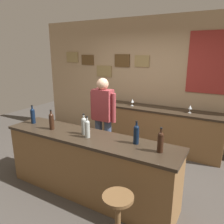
{
  "coord_description": "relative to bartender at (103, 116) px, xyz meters",
  "views": [
    {
      "loc": [
        1.72,
        -2.71,
        2.07
      ],
      "look_at": [
        -0.09,
        0.45,
        1.05
      ],
      "focal_mm": 35.08,
      "sensor_mm": 36.0,
      "label": 1
    }
  ],
  "objects": [
    {
      "name": "bar_stool",
      "position": [
        1.16,
        -1.56,
        -0.48
      ],
      "size": [
        0.32,
        0.32,
        0.68
      ],
      "color": "brown",
      "rests_on": "ground_plane"
    },
    {
      "name": "wine_bottle_e",
      "position": [
        1.01,
        -0.81,
        0.12
      ],
      "size": [
        0.07,
        0.07,
        0.31
      ],
      "color": "black",
      "rests_on": "bar_counter"
    },
    {
      "name": "wine_bottle_a",
      "position": [
        -0.8,
        -0.88,
        0.12
      ],
      "size": [
        0.07,
        0.07,
        0.31
      ],
      "color": "black",
      "rests_on": "bar_counter"
    },
    {
      "name": "side_counter",
      "position": [
        0.71,
        1.15,
        -0.48
      ],
      "size": [
        2.58,
        0.56,
        0.9
      ],
      "color": "brown",
      "rests_on": "ground_plane"
    },
    {
      "name": "wine_glass_a",
      "position": [
        0.09,
        1.08,
        0.07
      ],
      "size": [
        0.07,
        0.07,
        0.16
      ],
      "color": "silver",
      "rests_on": "side_counter"
    },
    {
      "name": "wine_bottle_c",
      "position": [
        0.23,
        -0.87,
        0.12
      ],
      "size": [
        0.07,
        0.07,
        0.31
      ],
      "color": "#999E99",
      "rests_on": "bar_counter"
    },
    {
      "name": "wine_bottle_b",
      "position": [
        -0.32,
        -0.95,
        0.12
      ],
      "size": [
        0.07,
        0.07,
        0.31
      ],
      "color": "black",
      "rests_on": "bar_counter"
    },
    {
      "name": "wine_bottle_d",
      "position": [
        0.34,
        -0.95,
        0.12
      ],
      "size": [
        0.07,
        0.07,
        0.31
      ],
      "color": "#999E99",
      "rests_on": "bar_counter"
    },
    {
      "name": "bartender",
      "position": [
        0.0,
        0.0,
        0.0
      ],
      "size": [
        0.52,
        0.21,
        1.62
      ],
      "color": "#384766",
      "rests_on": "ground_plane"
    },
    {
      "name": "back_wall",
      "position": [
        0.32,
        1.53,
        0.48
      ],
      "size": [
        6.0,
        0.09,
        2.8
      ],
      "color": "tan",
      "rests_on": "ground_plane"
    },
    {
      "name": "wine_glass_b",
      "position": [
        1.3,
        1.12,
        0.07
      ],
      "size": [
        0.07,
        0.07,
        0.16
      ],
      "color": "silver",
      "rests_on": "side_counter"
    },
    {
      "name": "wine_bottle_f",
      "position": [
        1.35,
        -0.89,
        0.12
      ],
      "size": [
        0.07,
        0.07,
        0.31
      ],
      "color": "black",
      "rests_on": "bar_counter"
    },
    {
      "name": "ground_plane",
      "position": [
        0.31,
        -0.5,
        -0.94
      ],
      "size": [
        10.0,
        10.0,
        0.0
      ],
      "primitive_type": "plane",
      "color": "#423D38"
    },
    {
      "name": "bar_counter",
      "position": [
        0.31,
        -0.9,
        -0.47
      ],
      "size": [
        2.65,
        0.6,
        0.92
      ],
      "color": "brown",
      "rests_on": "ground_plane"
    }
  ]
}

